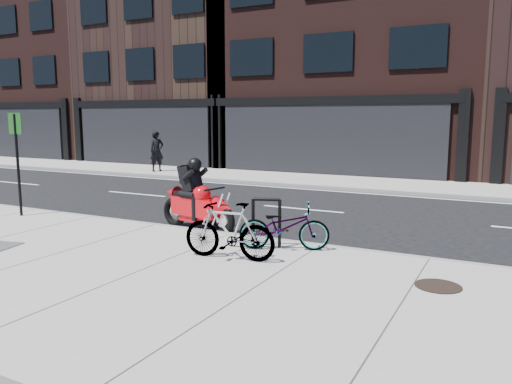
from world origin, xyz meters
The scene contains 13 objects.
ground centered at (0.00, 0.00, 0.00)m, with size 120.00×120.00×0.00m, color black.
sidewalk_near centered at (0.00, -5.00, 0.07)m, with size 60.00×6.00×0.13m, color gray.
sidewalk_far centered at (0.00, 7.75, 0.07)m, with size 60.00×3.50×0.13m, color gray.
building_west centered at (-22.00, 14.50, 6.75)m, with size 10.00×10.00×13.50m, color black.
building_midwest centered at (-12.00, 14.50, 6.00)m, with size 10.00×10.00×12.00m, color black.
building_center centered at (-2.00, 14.50, 7.25)m, with size 12.00×10.00×14.50m, color black.
bike_rack centered at (1.14, -2.60, 0.68)m, with size 0.54×0.23×0.94m.
bicycle_front centered at (1.51, -2.60, 0.57)m, with size 0.58×1.66×0.87m, color gray.
bicycle_rear centered at (0.93, -3.61, 0.63)m, with size 0.47×1.66×1.00m, color gray.
motorcycle centered at (-1.00, -1.62, 0.68)m, with size 2.22×0.87×1.67m.
pedestrian centered at (-9.14, 7.03, 1.04)m, with size 0.66×0.43×1.81m, color black.
manhole_cover centered at (4.34, -3.44, 0.14)m, with size 0.66×0.66×0.01m, color black.
sign_post centered at (-5.63, -2.69, 1.64)m, with size 0.33×0.12×2.53m.
Camera 1 is at (5.20, -10.80, 2.56)m, focal length 35.00 mm.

